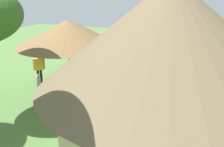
% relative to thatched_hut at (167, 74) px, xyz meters
% --- Properties ---
extents(ground_plane, '(36.00, 36.00, 0.00)m').
position_rel_thatched_hut_xyz_m(ground_plane, '(2.03, -4.18, -2.53)').
color(ground_plane, '#5A8241').
extents(thatched_hut, '(6.07, 6.07, 4.67)m').
position_rel_thatched_hut_xyz_m(thatched_hut, '(0.00, 0.00, 0.00)').
color(thatched_hut, beige).
rests_on(thatched_hut, ground_plane).
extents(shade_umbrella, '(4.25, 4.25, 3.21)m').
position_rel_thatched_hut_xyz_m(shade_umbrella, '(4.62, -3.38, 0.15)').
color(shade_umbrella, '#484230').
rests_on(shade_umbrella, ground_plane).
extents(patio_dining_table, '(1.59, 1.04, 0.74)m').
position_rel_thatched_hut_xyz_m(patio_dining_table, '(4.62, -3.38, -1.87)').
color(patio_dining_table, silver).
rests_on(patio_dining_table, ground_plane).
extents(patio_chair_near_lawn, '(0.60, 0.61, 0.90)m').
position_rel_thatched_hut_xyz_m(patio_chair_near_lawn, '(3.61, -4.20, -2.01)').
color(patio_chair_near_lawn, silver).
rests_on(patio_chair_near_lawn, ground_plane).
extents(patio_chair_west_end, '(0.60, 0.59, 0.90)m').
position_rel_thatched_hut_xyz_m(patio_chair_west_end, '(5.33, -4.46, -2.01)').
color(patio_chair_west_end, white).
rests_on(patio_chair_west_end, ground_plane).
extents(patio_chair_near_hut, '(0.57, 0.58, 0.90)m').
position_rel_thatched_hut_xyz_m(patio_chair_near_hut, '(5.79, -2.85, -2.01)').
color(patio_chair_near_hut, white).
rests_on(patio_chair_near_hut, ground_plane).
extents(patio_chair_east_end, '(0.60, 0.60, 0.90)m').
position_rel_thatched_hut_xyz_m(patio_chair_east_end, '(3.89, -2.32, -2.01)').
color(patio_chair_east_end, silver).
rests_on(patio_chair_east_end, ground_plane).
extents(guest_beside_umbrella, '(0.43, 0.44, 1.56)m').
position_rel_thatched_hut_xyz_m(guest_beside_umbrella, '(6.52, -3.80, -1.59)').
color(guest_beside_umbrella, black).
rests_on(guest_beside_umbrella, ground_plane).
extents(standing_watcher, '(0.48, 0.46, 1.69)m').
position_rel_thatched_hut_xyz_m(standing_watcher, '(0.26, -7.50, -1.51)').
color(standing_watcher, black).
rests_on(standing_watcher, ground_plane).
extents(striped_lounge_chair, '(0.97, 0.85, 0.57)m').
position_rel_thatched_hut_xyz_m(striped_lounge_chair, '(1.76, -4.24, -2.28)').
color(striped_lounge_chair, '#3675B9').
rests_on(striped_lounge_chair, ground_plane).
extents(zebra_nearest_camera, '(2.38, 0.81, 1.52)m').
position_rel_thatched_hut_xyz_m(zebra_nearest_camera, '(2.55, -6.53, -1.54)').
color(zebra_nearest_camera, silver).
rests_on(zebra_nearest_camera, ground_plane).
extents(zebra_by_umbrella, '(2.03, 1.16, 1.56)m').
position_rel_thatched_hut_xyz_m(zebra_by_umbrella, '(-0.67, -5.64, -1.50)').
color(zebra_by_umbrella, silver).
rests_on(zebra_by_umbrella, ground_plane).
extents(brick_patio_kerb, '(1.38, 2.73, 0.08)m').
position_rel_thatched_hut_xyz_m(brick_patio_kerb, '(5.29, -6.89, -2.49)').
color(brick_patio_kerb, '#9A5A3E').
rests_on(brick_patio_kerb, ground_plane).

